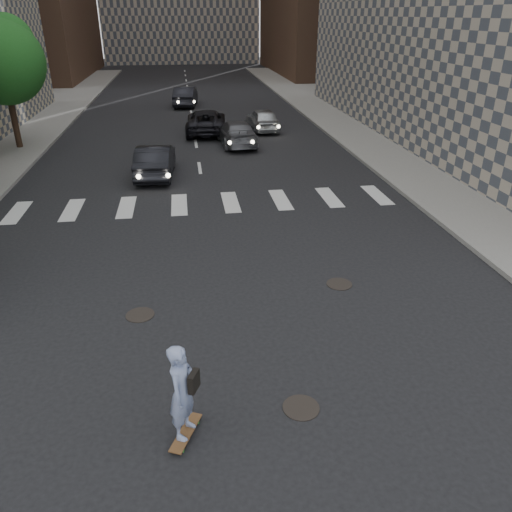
{
  "coord_description": "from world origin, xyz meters",
  "views": [
    {
      "loc": [
        -0.66,
        -9.47,
        6.68
      ],
      "look_at": [
        0.91,
        1.44,
        1.3
      ],
      "focal_mm": 35.0,
      "sensor_mm": 36.0,
      "label": 1
    }
  ],
  "objects": [
    {
      "name": "ground",
      "position": [
        0.0,
        0.0,
        0.0
      ],
      "size": [
        160.0,
        160.0,
        0.0
      ],
      "primitive_type": "plane",
      "color": "black",
      "rests_on": "ground"
    },
    {
      "name": "sidewalk_right",
      "position": [
        14.5,
        20.0,
        0.07
      ],
      "size": [
        13.0,
        80.0,
        0.15
      ],
      "primitive_type": "cube",
      "color": "gray",
      "rests_on": "ground"
    },
    {
      "name": "tree_c",
      "position": [
        -9.45,
        19.14,
        4.65
      ],
      "size": [
        4.2,
        4.2,
        6.6
      ],
      "color": "#382619",
      "rests_on": "sidewalk_left"
    },
    {
      "name": "manhole_a",
      "position": [
        1.2,
        -2.5,
        0.01
      ],
      "size": [
        0.7,
        0.7,
        0.02
      ],
      "primitive_type": "cylinder",
      "color": "black",
      "rests_on": "ground"
    },
    {
      "name": "manhole_b",
      "position": [
        -2.0,
        1.2,
        0.01
      ],
      "size": [
        0.7,
        0.7,
        0.02
      ],
      "primitive_type": "cylinder",
      "color": "black",
      "rests_on": "ground"
    },
    {
      "name": "manhole_c",
      "position": [
        3.3,
        2.0,
        0.01
      ],
      "size": [
        0.7,
        0.7,
        0.02
      ],
      "primitive_type": "cylinder",
      "color": "black",
      "rests_on": "ground"
    },
    {
      "name": "skateboarder",
      "position": [
        -0.95,
        -2.89,
        1.0
      ],
      "size": [
        0.66,
        0.97,
        1.9
      ],
      "rotation": [
        0.0,
        0.0,
        -0.42
      ],
      "color": "brown",
      "rests_on": "ground"
    },
    {
      "name": "traffic_car_a",
      "position": [
        -2.0,
        13.0,
        0.71
      ],
      "size": [
        1.75,
        4.41,
        1.43
      ],
      "primitive_type": "imported",
      "rotation": [
        0.0,
        0.0,
        3.09
      ],
      "color": "black",
      "rests_on": "ground"
    },
    {
      "name": "traffic_car_b",
      "position": [
        2.27,
        18.4,
        0.67
      ],
      "size": [
        2.15,
        4.72,
        1.34
      ],
      "primitive_type": "imported",
      "rotation": [
        0.0,
        0.0,
        3.2
      ],
      "color": "#5D5E65",
      "rests_on": "ground"
    },
    {
      "name": "traffic_car_c",
      "position": [
        0.76,
        21.67,
        0.71
      ],
      "size": [
        2.67,
        5.23,
        1.41
      ],
      "primitive_type": "imported",
      "rotation": [
        0.0,
        0.0,
        3.08
      ],
      "color": "black",
      "rests_on": "ground"
    },
    {
      "name": "traffic_car_d",
      "position": [
        4.32,
        22.05,
        0.68
      ],
      "size": [
        1.83,
        4.1,
        1.37
      ],
      "primitive_type": "imported",
      "rotation": [
        0.0,
        0.0,
        3.2
      ],
      "color": "#B2B6BA",
      "rests_on": "ground"
    },
    {
      "name": "traffic_car_e",
      "position": [
        -0.32,
        32.0,
        0.75
      ],
      "size": [
        2.09,
        4.71,
        1.5
      ],
      "primitive_type": "imported",
      "rotation": [
        0.0,
        0.0,
        3.03
      ],
      "color": "black",
      "rests_on": "ground"
    }
  ]
}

